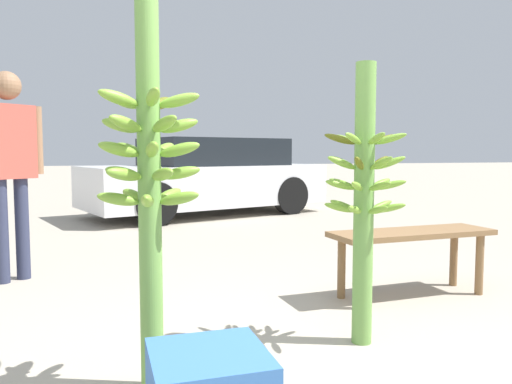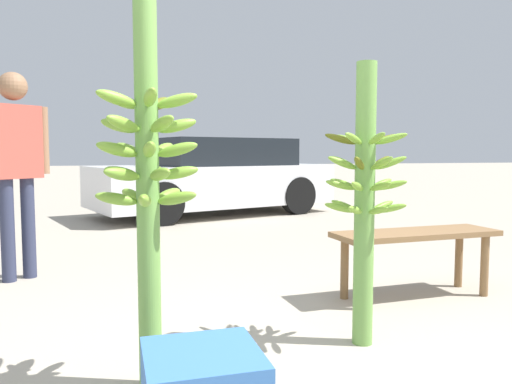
{
  "view_description": "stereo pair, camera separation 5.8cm",
  "coord_description": "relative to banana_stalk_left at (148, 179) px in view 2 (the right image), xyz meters",
  "views": [
    {
      "loc": [
        -0.87,
        -1.96,
        1.08
      ],
      "look_at": [
        -0.07,
        0.62,
        0.86
      ],
      "focal_mm": 35.0,
      "sensor_mm": 36.0,
      "label": 1
    },
    {
      "loc": [
        -0.81,
        -1.97,
        1.08
      ],
      "look_at": [
        -0.07,
        0.62,
        0.86
      ],
      "focal_mm": 35.0,
      "sensor_mm": 36.0,
      "label": 2
    }
  ],
  "objects": [
    {
      "name": "market_bench",
      "position": [
        2.0,
        0.91,
        -0.55
      ],
      "size": [
        1.27,
        0.44,
        0.5
      ],
      "rotation": [
        0.0,
        0.0,
        0.05
      ],
      "color": "olive",
      "rests_on": "ground_plane"
    },
    {
      "name": "parked_car",
      "position": [
        1.55,
        6.23,
        -0.32
      ],
      "size": [
        4.38,
        2.82,
        1.31
      ],
      "rotation": [
        0.0,
        0.0,
        1.87
      ],
      "color": "silver",
      "rests_on": "ground_plane"
    },
    {
      "name": "vendor_person",
      "position": [
        -0.93,
        2.29,
        0.09
      ],
      "size": [
        0.53,
        0.43,
        1.74
      ],
      "rotation": [
        0.0,
        0.0,
        0.64
      ],
      "color": "#2D334C",
      "rests_on": "ground_plane"
    },
    {
      "name": "banana_stalk_center",
      "position": [
        1.19,
        0.2,
        -0.13
      ],
      "size": [
        0.46,
        0.45,
        1.57
      ],
      "color": "#6B9E47",
      "rests_on": "ground_plane"
    },
    {
      "name": "banana_stalk_left",
      "position": [
        0.0,
        0.0,
        0.0
      ],
      "size": [
        0.47,
        0.47,
        1.74
      ],
      "color": "#6B9E47",
      "rests_on": "ground_plane"
    }
  ]
}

